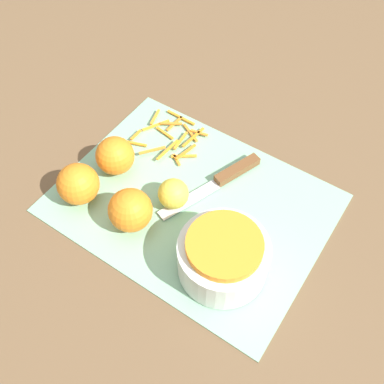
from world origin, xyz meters
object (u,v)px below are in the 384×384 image
(bowl_speckled, at_px, (223,256))
(orange_left, at_px, (130,210))
(orange_back, at_px, (115,156))
(lemon, at_px, (173,194))
(orange_right, at_px, (78,184))
(knife, at_px, (227,176))

(bowl_speckled, relative_size, orange_left, 1.92)
(orange_back, bearing_deg, lemon, 177.59)
(orange_left, bearing_deg, bowl_speckled, -175.73)
(orange_right, height_order, lemon, orange_right)
(bowl_speckled, xyz_separation_m, knife, (0.09, -0.16, -0.03))
(knife, distance_m, orange_back, 0.21)
(bowl_speckled, distance_m, knife, 0.19)
(lemon, bearing_deg, orange_right, 29.23)
(orange_right, xyz_separation_m, orange_back, (-0.01, -0.09, -0.00))
(knife, bearing_deg, bowl_speckled, 49.01)
(orange_right, bearing_deg, orange_back, -97.04)
(orange_back, height_order, lemon, orange_back)
(knife, xyz_separation_m, orange_right, (0.20, 0.18, 0.03))
(orange_left, distance_m, orange_right, 0.11)
(orange_back, relative_size, lemon, 1.31)
(orange_left, distance_m, orange_back, 0.13)
(orange_back, bearing_deg, orange_right, 82.96)
(knife, height_order, lemon, lemon)
(knife, xyz_separation_m, lemon, (0.05, 0.10, 0.02))
(bowl_speckled, bearing_deg, orange_left, 4.27)
(orange_back, bearing_deg, knife, -152.67)
(bowl_speckled, height_order, orange_back, bowl_speckled)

